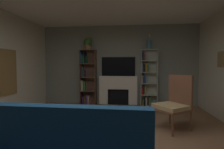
% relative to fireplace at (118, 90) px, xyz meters
% --- Properties ---
extents(ground_plane, '(7.87, 7.87, 0.00)m').
position_rel_fireplace_xyz_m(ground_plane, '(0.00, -3.18, -0.52)').
color(ground_plane, '#906748').
extents(wall_back_accent, '(5.48, 0.06, 2.76)m').
position_rel_fireplace_xyz_m(wall_back_accent, '(0.00, 0.13, 0.86)').
color(wall_back_accent, gray).
rests_on(wall_back_accent, ground_plane).
extents(fireplace, '(1.41, 0.49, 1.00)m').
position_rel_fireplace_xyz_m(fireplace, '(0.00, 0.00, 0.00)').
color(fireplace, white).
rests_on(fireplace, ground_plane).
extents(tv, '(1.16, 0.06, 0.65)m').
position_rel_fireplace_xyz_m(tv, '(0.00, 0.07, 0.81)').
color(tv, black).
rests_on(tv, fireplace).
extents(bookshelf_left, '(0.55, 0.31, 1.91)m').
position_rel_fireplace_xyz_m(bookshelf_left, '(-1.11, -0.01, 0.38)').
color(bookshelf_left, brown).
rests_on(bookshelf_left, ground_plane).
extents(bookshelf_right, '(0.55, 0.29, 1.91)m').
position_rel_fireplace_xyz_m(bookshelf_right, '(0.99, -0.00, 0.38)').
color(bookshelf_right, beige).
rests_on(bookshelf_right, ground_plane).
extents(potted_plant, '(0.28, 0.28, 0.42)m').
position_rel_fireplace_xyz_m(potted_plant, '(-1.04, -0.05, 1.62)').
color(potted_plant, '#AB744E').
rests_on(potted_plant, bookshelf_left).
extents(vase_with_flowers, '(0.15, 0.15, 0.49)m').
position_rel_fireplace_xyz_m(vase_with_flowers, '(1.04, -0.05, 1.55)').
color(vase_with_flowers, teal).
rests_on(vase_with_flowers, bookshelf_right).
extents(armchair, '(0.85, 0.85, 1.17)m').
position_rel_fireplace_xyz_m(armchair, '(1.40, -2.15, 0.06)').
color(armchair, brown).
rests_on(armchair, ground_plane).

